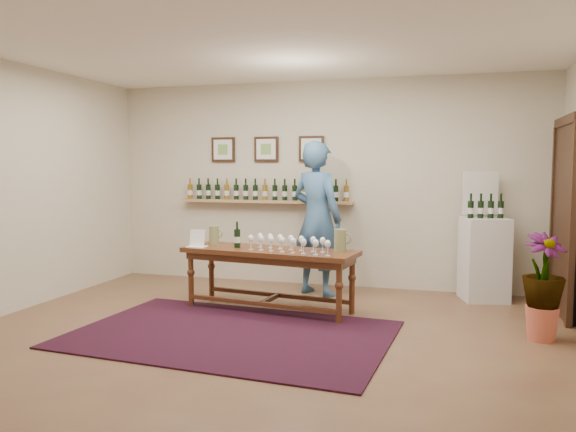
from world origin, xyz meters
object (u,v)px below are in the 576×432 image
(tasting_table, at_px, (269,258))
(potted_plant, at_px, (543,287))
(person, at_px, (317,219))
(display_pedestal, at_px, (484,259))

(tasting_table, xyz_separation_m, potted_plant, (2.81, -0.34, -0.09))
(tasting_table, bearing_deg, person, 78.19)
(person, bearing_deg, tasting_table, 94.52)
(person, bearing_deg, potted_plant, 176.61)
(display_pedestal, height_order, person, person)
(display_pedestal, distance_m, potted_plant, 1.62)
(potted_plant, bearing_deg, display_pedestal, 105.75)
(display_pedestal, bearing_deg, person, -172.23)
(tasting_table, height_order, display_pedestal, display_pedestal)
(potted_plant, xyz_separation_m, person, (-2.48, 1.28, 0.47))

